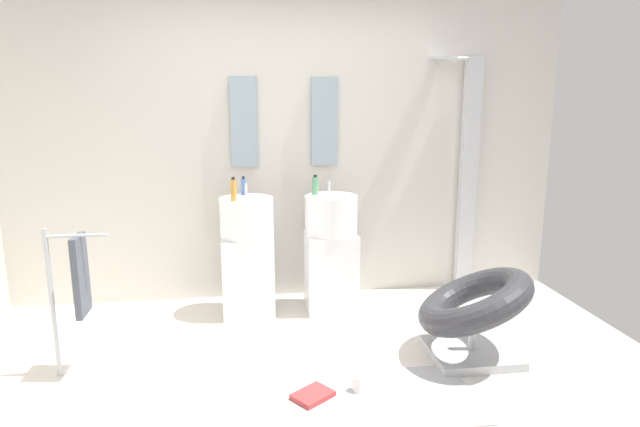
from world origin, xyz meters
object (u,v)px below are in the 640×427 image
Objects in this scene: coffee_mug at (359,384)px; soap_bottle_blue at (244,186)px; shower_column at (467,171)px; pedestal_sink_right at (331,252)px; soap_bottle_amber at (233,190)px; pedestal_sink_left at (248,255)px; magazine_red at (313,395)px; lounge_chair at (474,308)px; soap_bottle_green at (315,186)px; towel_rack at (76,279)px.

soap_bottle_blue is (-0.64, 1.47, 0.96)m from coffee_mug.
coffee_mug is (-1.30, -1.63, -1.02)m from shower_column.
shower_column is (1.26, 0.31, 0.60)m from pedestal_sink_right.
shower_column reaches higher than soap_bottle_amber.
pedestal_sink_left is 4.77× the size of magazine_red.
lounge_chair is 1.55m from soap_bottle_green.
pedestal_sink_left is at bearing 115.27° from coffee_mug.
lounge_chair is at bearing -51.19° from pedestal_sink_right.
pedestal_sink_right reaches higher than coffee_mug.
soap_bottle_green is (0.57, -0.08, 0.01)m from soap_bottle_blue.
soap_bottle_green is (-1.37, -0.24, -0.06)m from shower_column.
magazine_red is at bearing -70.51° from soap_bottle_amber.
pedestal_sink_left is 0.57m from soap_bottle_amber.
pedestal_sink_left reaches higher than lounge_chair.
towel_rack reaches higher than lounge_chair.
pedestal_sink_left is 1.00× the size of pedestal_sink_right.
shower_column is 12.78× the size of soap_bottle_green.
magazine_red is at bearing -172.80° from coffee_mug.
shower_column reaches higher than towel_rack.
soap_bottle_green reaches higher than towel_rack.
soap_bottle_green is at bearing 130.77° from lounge_chair.
magazine_red is (-1.12, -0.36, -0.32)m from lounge_chair.
soap_bottle_blue is 0.28m from soap_bottle_amber.
pedestal_sink_left and pedestal_sink_right have the same top height.
shower_column is 22.08× the size of coffee_mug.
towel_rack is at bearing 123.79° from magazine_red.
towel_rack is 5.23× the size of soap_bottle_amber.
coffee_mug is 1.69m from soap_bottle_green.
soap_bottle_blue is (-1.94, -0.16, -0.07)m from shower_column.
pedestal_sink_right is 1.02× the size of lounge_chair.
pedestal_sink_left is 2.04m from shower_column.
pedestal_sink_right is at bearing -12.50° from soap_bottle_blue.
pedestal_sink_left is at bearing -83.45° from soap_bottle_blue.
pedestal_sink_left is at bearing -170.84° from shower_column.
lounge_chair is at bearing -49.23° from soap_bottle_green.
coffee_mug is at bearing -128.61° from shower_column.
pedestal_sink_left is 1.52m from coffee_mug.
magazine_red is at bearing -161.99° from lounge_chair.
lounge_chair is (-0.46, -1.30, -0.73)m from shower_column.
magazine_red is at bearing -133.50° from shower_column.
pedestal_sink_right is 11.28× the size of coffee_mug.
pedestal_sink_left is at bearing 39.43° from towel_rack.
lounge_chair is 5.65× the size of soap_bottle_amber.
shower_column is 2.06m from soap_bottle_amber.
towel_rack is 6.42× the size of soap_bottle_blue.
pedestal_sink_right is 1.28m from lounge_chair.
magazine_red is 1.21× the size of soap_bottle_amber.
pedestal_sink_right reaches higher than lounge_chair.
lounge_chair is 1.22m from magazine_red.
coffee_mug is at bearing -29.30° from magazine_red.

